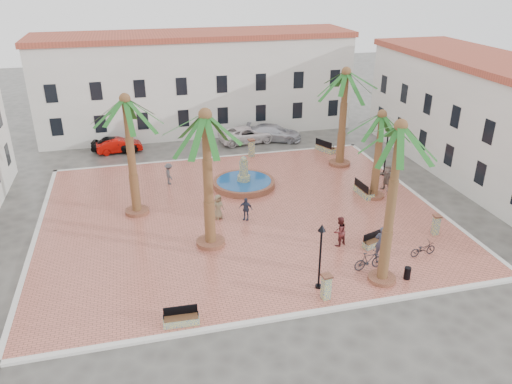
# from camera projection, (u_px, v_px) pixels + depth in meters

# --- Properties ---
(ground) EXTENTS (120.00, 120.00, 0.00)m
(ground) POSITION_uv_depth(u_px,v_px,m) (242.00, 215.00, 33.56)
(ground) COLOR #56544F
(ground) RESTS_ON ground
(plaza) EXTENTS (26.00, 22.00, 0.15)m
(plaza) POSITION_uv_depth(u_px,v_px,m) (242.00, 214.00, 33.52)
(plaza) COLOR #C76956
(plaza) RESTS_ON ground
(kerb_n) EXTENTS (26.30, 0.30, 0.16)m
(kerb_n) POSITION_uv_depth(u_px,v_px,m) (214.00, 158.00, 43.22)
(kerb_n) COLOR silver
(kerb_n) RESTS_ON ground
(kerb_s) EXTENTS (26.30, 0.30, 0.16)m
(kerb_s) POSITION_uv_depth(u_px,v_px,m) (292.00, 316.00, 23.83)
(kerb_s) COLOR silver
(kerb_s) RESTS_ON ground
(kerb_e) EXTENTS (0.30, 22.30, 0.16)m
(kerb_e) POSITION_uv_depth(u_px,v_px,m) (415.00, 194.00, 36.40)
(kerb_e) COLOR silver
(kerb_e) RESTS_ON ground
(kerb_w) EXTENTS (0.30, 22.30, 0.16)m
(kerb_w) POSITION_uv_depth(u_px,v_px,m) (35.00, 238.00, 30.64)
(kerb_w) COLOR silver
(kerb_w) RESTS_ON ground
(building_north) EXTENTS (30.40, 7.40, 9.50)m
(building_north) POSITION_uv_depth(u_px,v_px,m) (197.00, 82.00, 49.19)
(building_north) COLOR silver
(building_north) RESTS_ON ground
(building_east) EXTENTS (7.40, 26.40, 9.00)m
(building_east) POSITION_uv_depth(u_px,v_px,m) (492.00, 121.00, 37.87)
(building_east) COLOR silver
(building_east) RESTS_ON ground
(fountain) EXTENTS (4.65, 4.65, 2.40)m
(fountain) POSITION_uv_depth(u_px,v_px,m) (244.00, 182.00, 37.42)
(fountain) COLOR brown
(fountain) RESTS_ON plaza
(palm_nw) EXTENTS (5.18, 5.18, 8.13)m
(palm_nw) POSITION_uv_depth(u_px,v_px,m) (126.00, 113.00, 30.68)
(palm_nw) COLOR brown
(palm_nw) RESTS_ON plaza
(palm_sw) EXTENTS (5.55, 5.55, 8.33)m
(palm_sw) POSITION_uv_depth(u_px,v_px,m) (206.00, 131.00, 26.87)
(palm_sw) COLOR brown
(palm_sw) RESTS_ON plaza
(palm_s) EXTENTS (4.77, 4.77, 8.82)m
(palm_s) POSITION_uv_depth(u_px,v_px,m) (399.00, 144.00, 23.23)
(palm_s) COLOR brown
(palm_s) RESTS_ON plaza
(palm_e) EXTENTS (4.85, 4.85, 6.41)m
(palm_e) POSITION_uv_depth(u_px,v_px,m) (381.00, 125.00, 33.65)
(palm_e) COLOR brown
(palm_e) RESTS_ON plaza
(palm_ne) EXTENTS (5.67, 5.67, 8.07)m
(palm_ne) POSITION_uv_depth(u_px,v_px,m) (345.00, 84.00, 38.76)
(palm_ne) COLOR brown
(palm_ne) RESTS_ON plaza
(bench_s) EXTENTS (1.69, 0.59, 0.88)m
(bench_s) POSITION_uv_depth(u_px,v_px,m) (181.00, 320.00, 23.09)
(bench_s) COLOR gray
(bench_s) RESTS_ON plaza
(bench_se) EXTENTS (1.69, 0.99, 0.85)m
(bench_se) POSITION_uv_depth(u_px,v_px,m) (375.00, 242.00, 29.55)
(bench_se) COLOR gray
(bench_se) RESTS_ON plaza
(bench_e) EXTENTS (0.77, 2.04, 1.05)m
(bench_e) POSITION_uv_depth(u_px,v_px,m) (363.00, 191.00, 35.99)
(bench_e) COLOR gray
(bench_e) RESTS_ON plaza
(bench_ne) EXTENTS (1.42, 2.08, 1.06)m
(bench_ne) POSITION_uv_depth(u_px,v_px,m) (325.00, 148.00, 44.41)
(bench_ne) COLOR gray
(bench_ne) RESTS_ON plaza
(lamppost_s) EXTENTS (0.40, 0.40, 3.71)m
(lamppost_s) POSITION_uv_depth(u_px,v_px,m) (321.00, 246.00, 24.76)
(lamppost_s) COLOR black
(lamppost_s) RESTS_ON plaza
(lamppost_e) EXTENTS (0.44, 0.44, 4.02)m
(lamppost_e) POSITION_uv_depth(u_px,v_px,m) (387.00, 142.00, 38.44)
(lamppost_e) COLOR black
(lamppost_e) RESTS_ON plaza
(bollard_se) EXTENTS (0.55, 0.55, 1.38)m
(bollard_se) POSITION_uv_depth(u_px,v_px,m) (326.00, 286.00, 24.68)
(bollard_se) COLOR gray
(bollard_se) RESTS_ON plaza
(bollard_n) EXTENTS (0.61, 0.61, 1.54)m
(bollard_n) POSITION_uv_depth(u_px,v_px,m) (251.00, 148.00, 43.04)
(bollard_n) COLOR gray
(bollard_n) RESTS_ON plaza
(bollard_e) EXTENTS (0.51, 0.51, 1.29)m
(bollard_e) POSITION_uv_depth(u_px,v_px,m) (436.00, 224.00, 30.63)
(bollard_e) COLOR gray
(bollard_e) RESTS_ON plaza
(litter_bin) EXTENTS (0.35, 0.35, 0.69)m
(litter_bin) POSITION_uv_depth(u_px,v_px,m) (407.00, 273.00, 26.39)
(litter_bin) COLOR black
(litter_bin) RESTS_ON plaza
(cyclist_a) EXTENTS (0.80, 0.65, 1.89)m
(cyclist_a) POSITION_uv_depth(u_px,v_px,m) (381.00, 242.00, 28.16)
(cyclist_a) COLOR #34394B
(cyclist_a) RESTS_ON plaza
(bicycle_a) EXTENTS (1.67, 0.72, 0.85)m
(bicycle_a) POSITION_uv_depth(u_px,v_px,m) (423.00, 249.00, 28.47)
(bicycle_a) COLOR black
(bicycle_a) RESTS_ON plaza
(cyclist_b) EXTENTS (1.11, 1.01, 1.85)m
(cyclist_b) POSITION_uv_depth(u_px,v_px,m) (339.00, 231.00, 29.33)
(cyclist_b) COLOR #572021
(cyclist_b) RESTS_ON plaza
(bicycle_b) EXTENTS (1.82, 0.67, 1.07)m
(bicycle_b) POSITION_uv_depth(u_px,v_px,m) (369.00, 261.00, 27.16)
(bicycle_b) COLOR black
(bicycle_b) RESTS_ON plaza
(pedestrian_fountain_a) EXTENTS (0.98, 0.87, 1.68)m
(pedestrian_fountain_a) POSITION_uv_depth(u_px,v_px,m) (218.00, 207.00, 32.47)
(pedestrian_fountain_a) COLOR #877656
(pedestrian_fountain_a) RESTS_ON plaza
(pedestrian_fountain_b) EXTENTS (0.98, 0.80, 1.56)m
(pedestrian_fountain_b) POSITION_uv_depth(u_px,v_px,m) (246.00, 209.00, 32.34)
(pedestrian_fountain_b) COLOR #303A52
(pedestrian_fountain_b) RESTS_ON plaza
(pedestrian_north) EXTENTS (0.79, 1.16, 1.66)m
(pedestrian_north) POSITION_uv_depth(u_px,v_px,m) (169.00, 174.00, 37.58)
(pedestrian_north) COLOR #4B4B50
(pedestrian_north) RESTS_ON plaza
(pedestrian_east) EXTENTS (1.26, 1.85, 1.91)m
(pedestrian_east) POSITION_uv_depth(u_px,v_px,m) (387.00, 178.00, 36.56)
(pedestrian_east) COLOR #7C695F
(pedestrian_east) RESTS_ON plaza
(car_black) EXTENTS (4.46, 2.63, 1.42)m
(car_black) POSITION_uv_depth(u_px,v_px,m) (115.00, 144.00, 44.56)
(car_black) COLOR black
(car_black) RESTS_ON ground
(car_red) EXTENTS (4.07, 1.77, 1.30)m
(car_red) POSITION_uv_depth(u_px,v_px,m) (119.00, 145.00, 44.47)
(car_red) COLOR #B50B04
(car_red) RESTS_ON ground
(car_silver) EXTENTS (5.64, 3.88, 1.52)m
(car_silver) POSITION_uv_depth(u_px,v_px,m) (274.00, 133.00, 47.44)
(car_silver) COLOR silver
(car_silver) RESTS_ON ground
(car_white) EXTENTS (5.67, 3.10, 1.50)m
(car_white) POSITION_uv_depth(u_px,v_px,m) (248.00, 134.00, 46.97)
(car_white) COLOR white
(car_white) RESTS_ON ground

